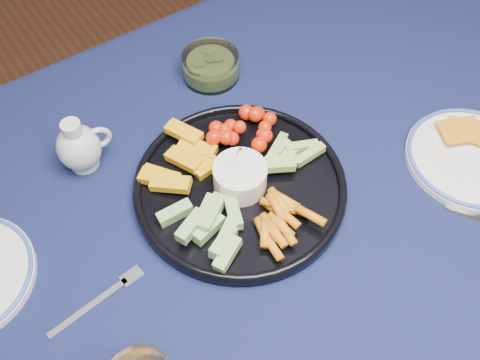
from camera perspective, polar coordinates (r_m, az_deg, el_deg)
dining_table at (r=0.92m, az=6.25°, el=-5.97°), size 1.67×1.07×0.75m
crudite_platter at (r=0.84m, az=-0.06°, el=-0.50°), size 0.34×0.34×0.11m
creamer_pitcher at (r=0.89m, az=-16.74°, el=3.40°), size 0.09×0.07×0.10m
pickle_bowl at (r=1.02m, az=-3.14°, el=11.96°), size 0.11×0.11×0.05m
cheese_plate at (r=0.96m, az=23.48°, el=2.32°), size 0.21×0.21×0.03m
fork_left at (r=0.79m, az=-14.28°, el=-11.93°), size 0.15×0.03×0.00m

